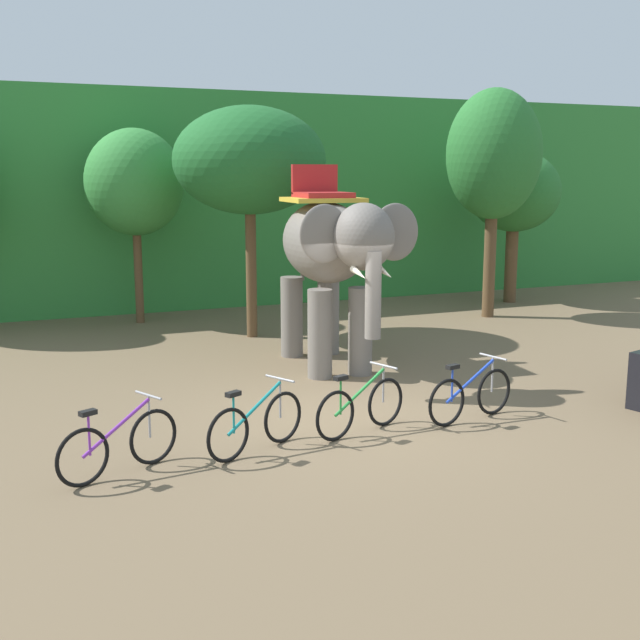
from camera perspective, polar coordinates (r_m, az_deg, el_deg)
ground_plane at (r=12.10m, az=1.64°, el=-6.88°), size 80.00×80.00×0.00m
foliage_hedge at (r=24.15m, az=-11.33°, el=8.55°), size 36.00×6.00×5.76m
tree_far_left at (r=19.67m, az=-13.18°, el=9.58°), size 2.35×2.35×4.67m
tree_center_right at (r=17.54m, az=-5.09°, el=11.31°), size 3.31×3.31×5.05m
tree_right at (r=20.47m, az=12.38°, el=11.46°), size 2.35×2.35×5.68m
tree_far_right at (r=23.01m, az=13.78°, el=8.89°), size 2.56×2.56×4.25m
elephant at (r=14.55m, az=0.74°, el=4.93°), size 2.09×4.19×3.78m
bike_purple at (r=10.00m, az=-14.25°, el=-8.66°), size 1.57×0.82×0.92m
bike_teal at (r=10.50m, az=-4.61°, el=-7.44°), size 1.55×0.84×0.92m
bike_green at (r=11.22m, az=2.96°, el=-6.24°), size 1.63×0.71×0.92m
bike_blue at (r=11.98m, az=10.78°, el=-5.32°), size 1.67×0.58×0.92m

